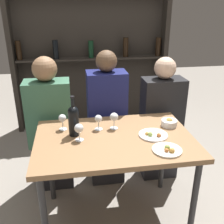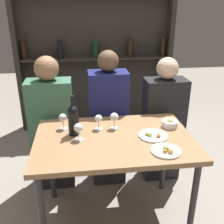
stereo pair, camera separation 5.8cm
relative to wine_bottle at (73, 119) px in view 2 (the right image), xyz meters
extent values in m
plane|color=gray|center=(0.28, -0.09, -0.87)|extent=(10.00, 10.00, 0.00)
cube|color=olive|center=(0.28, -0.09, -0.14)|extent=(1.12, 0.75, 0.04)
cylinder|color=#2D2D30|center=(-0.22, -0.40, -0.51)|extent=(0.04, 0.04, 0.71)
cylinder|color=#2D2D30|center=(0.78, -0.40, -0.51)|extent=(0.04, 0.04, 0.71)
cylinder|color=#2D2D30|center=(-0.22, 0.23, -0.51)|extent=(0.04, 0.04, 0.71)
cylinder|color=#2D2D30|center=(0.78, 0.23, -0.51)|extent=(0.04, 0.04, 0.71)
cube|color=#28231E|center=(0.28, 1.83, 0.09)|extent=(1.97, 0.02, 1.92)
cube|color=#28231E|center=(-0.71, 1.72, 0.09)|extent=(0.06, 0.18, 1.92)
cube|color=#28231E|center=(1.27, 1.72, 0.09)|extent=(0.06, 0.18, 1.92)
cube|color=#28231E|center=(0.28, 1.72, 0.08)|extent=(1.89, 0.18, 0.02)
cylinder|color=black|center=(-0.62, 1.73, 0.21)|extent=(0.07, 0.07, 0.24)
cylinder|color=black|center=(-0.17, 1.71, 0.21)|extent=(0.07, 0.07, 0.23)
cylinder|color=black|center=(0.28, 1.73, 0.20)|extent=(0.07, 0.07, 0.22)
cylinder|color=black|center=(0.74, 1.72, 0.22)|extent=(0.07, 0.07, 0.25)
cylinder|color=black|center=(1.18, 1.71, 0.21)|extent=(0.07, 0.07, 0.24)
cylinder|color=black|center=(0.00, 0.00, -0.03)|extent=(0.08, 0.08, 0.18)
sphere|color=black|center=(0.00, 0.00, 0.06)|extent=(0.08, 0.08, 0.08)
cylinder|color=black|center=(0.00, 0.00, 0.11)|extent=(0.03, 0.03, 0.10)
cylinder|color=black|center=(0.00, 0.00, 0.17)|extent=(0.03, 0.03, 0.01)
cylinder|color=silver|center=(0.18, 0.06, -0.12)|extent=(0.06, 0.06, 0.00)
cylinder|color=silver|center=(0.18, 0.06, -0.09)|extent=(0.01, 0.01, 0.07)
sphere|color=silver|center=(0.18, 0.06, -0.04)|extent=(0.06, 0.06, 0.06)
cylinder|color=silver|center=(0.30, 0.06, -0.12)|extent=(0.06, 0.06, 0.00)
cylinder|color=silver|center=(0.30, 0.06, -0.08)|extent=(0.01, 0.01, 0.07)
sphere|color=silver|center=(0.30, 0.06, -0.03)|extent=(0.06, 0.06, 0.06)
cylinder|color=silver|center=(0.03, -0.09, -0.12)|extent=(0.06, 0.06, 0.00)
cylinder|color=silver|center=(0.03, -0.09, -0.09)|extent=(0.01, 0.01, 0.07)
sphere|color=silver|center=(0.03, -0.09, -0.03)|extent=(0.06, 0.06, 0.06)
cylinder|color=silver|center=(-0.08, 0.10, -0.12)|extent=(0.06, 0.06, 0.00)
cylinder|color=silver|center=(-0.08, 0.10, -0.08)|extent=(0.01, 0.01, 0.07)
sphere|color=silver|center=(-0.08, 0.10, -0.03)|extent=(0.06, 0.06, 0.06)
cylinder|color=white|center=(0.56, -0.10, -0.12)|extent=(0.21, 0.21, 0.01)
sphere|color=gold|center=(0.51, -0.10, -0.10)|extent=(0.03, 0.03, 0.03)
sphere|color=#99B256|center=(0.53, -0.12, -0.10)|extent=(0.04, 0.04, 0.04)
sphere|color=#C67038|center=(0.59, -0.14, -0.10)|extent=(0.03, 0.03, 0.03)
cylinder|color=silver|center=(0.58, -0.32, -0.12)|extent=(0.19, 0.19, 0.01)
sphere|color=#C67038|center=(0.57, -0.35, -0.10)|extent=(0.03, 0.03, 0.03)
sphere|color=gold|center=(0.60, -0.36, -0.10)|extent=(0.04, 0.04, 0.04)
sphere|color=#99B256|center=(0.59, -0.32, -0.10)|extent=(0.04, 0.04, 0.04)
cylinder|color=white|center=(0.73, 0.03, -0.10)|extent=(0.12, 0.12, 0.05)
sphere|color=gold|center=(0.73, 0.03, -0.08)|extent=(0.05, 0.05, 0.05)
cube|color=#26262B|center=(-0.21, 0.44, -0.64)|extent=(0.34, 0.22, 0.45)
cube|color=#38664C|center=(-0.21, 0.44, -0.13)|extent=(0.38, 0.22, 0.58)
sphere|color=#8C6647|center=(-0.21, 0.44, 0.26)|extent=(0.20, 0.20, 0.20)
cube|color=#26262B|center=(0.30, 0.44, -0.64)|extent=(0.31, 0.22, 0.45)
cube|color=navy|center=(0.30, 0.44, -0.10)|extent=(0.34, 0.22, 0.64)
sphere|color=brown|center=(0.30, 0.44, 0.31)|extent=(0.18, 0.18, 0.18)
cube|color=#26262B|center=(0.82, 0.44, -0.64)|extent=(0.34, 0.22, 0.45)
cube|color=black|center=(0.82, 0.44, -0.14)|extent=(0.38, 0.22, 0.55)
sphere|color=beige|center=(0.82, 0.44, 0.23)|extent=(0.19, 0.19, 0.19)
camera|label=1|loc=(0.00, -1.71, 0.76)|focal=42.00mm
camera|label=2|loc=(0.06, -1.72, 0.76)|focal=42.00mm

